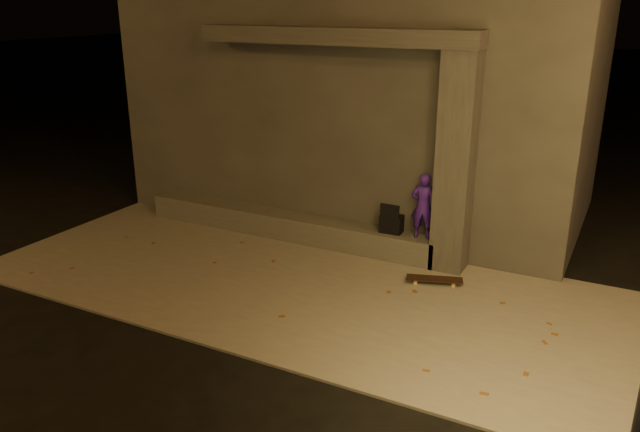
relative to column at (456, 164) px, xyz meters
The scene contains 9 objects.
ground 4.51m from the column, 114.39° to the right, with size 120.00×120.00×0.00m, color black.
sidewalk 3.04m from the column, 134.17° to the right, with size 11.00×4.40×0.04m, color slate.
building 3.92m from the column, 134.55° to the left, with size 9.00×5.10×5.22m.
ledge 3.57m from the column, behind, with size 6.00×0.55×0.45m, color #4B4944.
column is the anchor object (origin of this frame).
canopy 2.93m from the column, behind, with size 5.00×0.70×0.28m, color #393633.
skateboarder 0.93m from the column, behind, with size 0.42×0.27×1.14m, color #391690.
backpack 1.57m from the column, behind, with size 0.38×0.25×0.54m.
skateboard 1.88m from the column, 90.33° to the right, with size 0.92×0.49×0.10m.
Camera 1 is at (4.26, -5.90, 4.35)m, focal length 35.00 mm.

